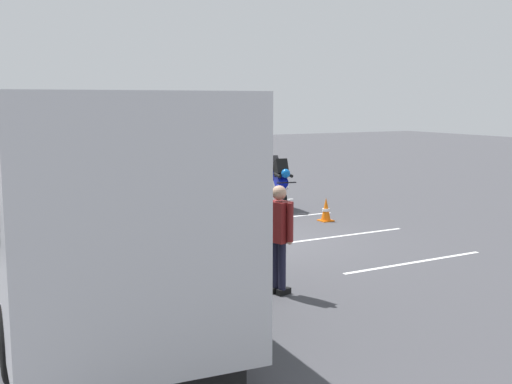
{
  "coord_description": "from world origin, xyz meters",
  "views": [
    {
      "loc": [
        -12.56,
        6.63,
        3.15
      ],
      "look_at": [
        0.11,
        -0.17,
        1.1
      ],
      "focal_mm": 44.78,
      "sensor_mm": 36.0,
      "label": 1
    }
  ],
  "objects_px": {
    "spectator_left": "(233,217)",
    "stunt_motorcycle": "(279,176)",
    "tour_bus": "(65,191)",
    "traffic_cone": "(326,210)",
    "spectator_far_left": "(279,230)",
    "spectator_far_right": "(164,191)",
    "parked_motorcycle_silver": "(132,218)",
    "spectator_right": "(182,199)",
    "spectator_centre": "(200,208)"
  },
  "relations": [
    {
      "from": "spectator_left",
      "to": "stunt_motorcycle",
      "type": "height_order",
      "value": "spectator_left"
    },
    {
      "from": "stunt_motorcycle",
      "to": "tour_bus",
      "type": "bearing_deg",
      "value": 125.52
    },
    {
      "from": "stunt_motorcycle",
      "to": "traffic_cone",
      "type": "relative_size",
      "value": 3.22
    },
    {
      "from": "spectator_far_left",
      "to": "spectator_far_right",
      "type": "bearing_deg",
      "value": 0.31
    },
    {
      "from": "parked_motorcycle_silver",
      "to": "stunt_motorcycle",
      "type": "distance_m",
      "value": 5.38
    },
    {
      "from": "tour_bus",
      "to": "traffic_cone",
      "type": "relative_size",
      "value": 17.35
    },
    {
      "from": "stunt_motorcycle",
      "to": "spectator_right",
      "type": "bearing_deg",
      "value": 127.95
    },
    {
      "from": "traffic_cone",
      "to": "spectator_far_right",
      "type": "bearing_deg",
      "value": 85.63
    },
    {
      "from": "spectator_centre",
      "to": "traffic_cone",
      "type": "distance_m",
      "value": 5.2
    },
    {
      "from": "tour_bus",
      "to": "spectator_far_left",
      "type": "distance_m",
      "value": 3.68
    },
    {
      "from": "spectator_far_left",
      "to": "tour_bus",
      "type": "bearing_deg",
      "value": 54.11
    },
    {
      "from": "spectator_centre",
      "to": "spectator_right",
      "type": "bearing_deg",
      "value": -2.85
    },
    {
      "from": "spectator_far_left",
      "to": "spectator_centre",
      "type": "distance_m",
      "value": 2.68
    },
    {
      "from": "tour_bus",
      "to": "traffic_cone",
      "type": "bearing_deg",
      "value": -68.58
    },
    {
      "from": "spectator_far_right",
      "to": "spectator_far_left",
      "type": "bearing_deg",
      "value": -179.69
    },
    {
      "from": "spectator_left",
      "to": "spectator_right",
      "type": "bearing_deg",
      "value": 1.71
    },
    {
      "from": "traffic_cone",
      "to": "parked_motorcycle_silver",
      "type": "bearing_deg",
      "value": 85.9
    },
    {
      "from": "stunt_motorcycle",
      "to": "spectator_far_left",
      "type": "bearing_deg",
      "value": 149.79
    },
    {
      "from": "spectator_centre",
      "to": "spectator_far_right",
      "type": "bearing_deg",
      "value": -4.48
    },
    {
      "from": "spectator_far_right",
      "to": "stunt_motorcycle",
      "type": "bearing_deg",
      "value": -65.78
    },
    {
      "from": "spectator_far_left",
      "to": "spectator_centre",
      "type": "height_order",
      "value": "spectator_far_left"
    },
    {
      "from": "tour_bus",
      "to": "spectator_centre",
      "type": "bearing_deg",
      "value": -78.67
    },
    {
      "from": "spectator_left",
      "to": "spectator_right",
      "type": "distance_m",
      "value": 2.36
    },
    {
      "from": "spectator_left",
      "to": "parked_motorcycle_silver",
      "type": "height_order",
      "value": "spectator_left"
    },
    {
      "from": "parked_motorcycle_silver",
      "to": "spectator_far_right",
      "type": "bearing_deg",
      "value": -92.57
    },
    {
      "from": "spectator_far_left",
      "to": "spectator_left",
      "type": "bearing_deg",
      "value": 4.35
    },
    {
      "from": "tour_bus",
      "to": "stunt_motorcycle",
      "type": "bearing_deg",
      "value": -54.48
    },
    {
      "from": "tour_bus",
      "to": "spectator_left",
      "type": "relative_size",
      "value": 6.12
    },
    {
      "from": "spectator_centre",
      "to": "spectator_far_right",
      "type": "height_order",
      "value": "spectator_centre"
    },
    {
      "from": "spectator_centre",
      "to": "stunt_motorcycle",
      "type": "distance_m",
      "value": 6.38
    },
    {
      "from": "spectator_right",
      "to": "spectator_far_left",
      "type": "bearing_deg",
      "value": -177.28
    },
    {
      "from": "spectator_far_left",
      "to": "spectator_right",
      "type": "bearing_deg",
      "value": 2.72
    },
    {
      "from": "spectator_right",
      "to": "spectator_far_right",
      "type": "distance_m",
      "value": 1.53
    },
    {
      "from": "stunt_motorcycle",
      "to": "spectator_centre",
      "type": "bearing_deg",
      "value": 135.73
    },
    {
      "from": "spectator_far_right",
      "to": "traffic_cone",
      "type": "height_order",
      "value": "spectator_far_right"
    },
    {
      "from": "spectator_far_right",
      "to": "spectator_centre",
      "type": "bearing_deg",
      "value": 175.52
    },
    {
      "from": "spectator_far_left",
      "to": "spectator_right",
      "type": "relative_size",
      "value": 1.0
    },
    {
      "from": "spectator_far_left",
      "to": "stunt_motorcycle",
      "type": "bearing_deg",
      "value": -30.21
    },
    {
      "from": "tour_bus",
      "to": "stunt_motorcycle",
      "type": "distance_m",
      "value": 8.82
    },
    {
      "from": "tour_bus",
      "to": "spectator_far_left",
      "type": "bearing_deg",
      "value": -125.89
    },
    {
      "from": "spectator_far_left",
      "to": "parked_motorcycle_silver",
      "type": "bearing_deg",
      "value": 8.54
    },
    {
      "from": "parked_motorcycle_silver",
      "to": "traffic_cone",
      "type": "distance_m",
      "value": 5.18
    },
    {
      "from": "spectator_far_left",
      "to": "parked_motorcycle_silver",
      "type": "xyz_separation_m",
      "value": [
        5.36,
        0.81,
        -0.6
      ]
    },
    {
      "from": "spectator_far_left",
      "to": "stunt_motorcycle",
      "type": "height_order",
      "value": "spectator_far_left"
    },
    {
      "from": "spectator_far_right",
      "to": "spectator_right",
      "type": "bearing_deg",
      "value": 174.29
    },
    {
      "from": "tour_bus",
      "to": "spectator_far_right",
      "type": "bearing_deg",
      "value": -42.32
    },
    {
      "from": "spectator_far_right",
      "to": "stunt_motorcycle",
      "type": "distance_m",
      "value": 4.65
    },
    {
      "from": "tour_bus",
      "to": "spectator_right",
      "type": "relative_size",
      "value": 6.06
    },
    {
      "from": "spectator_right",
      "to": "traffic_cone",
      "type": "xyz_separation_m",
      "value": [
        1.18,
        -4.54,
        -0.77
      ]
    },
    {
      "from": "spectator_far_left",
      "to": "stunt_motorcycle",
      "type": "distance_m",
      "value": 8.37
    }
  ]
}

